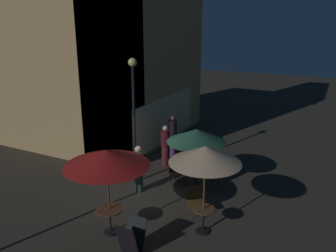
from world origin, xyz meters
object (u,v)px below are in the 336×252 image
(street_lamp_near_corner, at_px, (134,104))
(patio_umbrella_1, at_px, (197,136))
(cafe_chair_0, at_px, (195,198))
(cafe_table_0, at_px, (203,216))
(patio_umbrella_0, at_px, (205,155))
(cafe_table_1, at_px, (196,176))
(cafe_chair_2, at_px, (175,169))
(menu_sandwich_board, at_px, (131,238))
(cafe_table_2, at_px, (110,215))
(cafe_chair_1, at_px, (215,170))
(patron_standing_2, at_px, (139,169))
(patio_umbrella_2, at_px, (107,158))
(patron_standing_1, at_px, (173,135))
(patron_standing_0, at_px, (165,146))

(street_lamp_near_corner, xyz_separation_m, patio_umbrella_1, (0.36, -2.18, -0.92))
(cafe_chair_0, bearing_deg, cafe_table_0, 0.00)
(cafe_chair_0, bearing_deg, patio_umbrella_0, -0.00)
(cafe_table_1, relative_size, cafe_chair_2, 0.77)
(menu_sandwich_board, height_order, cafe_table_1, menu_sandwich_board)
(cafe_table_2, distance_m, cafe_chair_0, 2.56)
(cafe_table_0, bearing_deg, patio_umbrella_0, 180.00)
(menu_sandwich_board, bearing_deg, cafe_chair_1, -6.44)
(cafe_table_1, xyz_separation_m, patron_standing_2, (-0.93, 1.70, 0.30))
(cafe_table_1, bearing_deg, cafe_chair_2, 80.31)
(cafe_chair_2, bearing_deg, patio_umbrella_2, -84.69)
(cafe_table_2, relative_size, cafe_chair_1, 0.79)
(cafe_table_2, height_order, patron_standing_1, patron_standing_1)
(cafe_chair_0, relative_size, cafe_chair_2, 0.93)
(cafe_chair_0, distance_m, cafe_chair_2, 2.17)
(cafe_table_0, height_order, patron_standing_2, patron_standing_2)
(patio_umbrella_1, distance_m, cafe_chair_2, 1.66)
(patio_umbrella_1, xyz_separation_m, patron_standing_2, (-0.93, 1.70, -1.15))
(menu_sandwich_board, distance_m, patio_umbrella_1, 4.15)
(menu_sandwich_board, height_order, cafe_chair_2, cafe_chair_2)
(cafe_table_1, xyz_separation_m, patio_umbrella_2, (-3.37, 1.13, 1.69))
(cafe_table_0, relative_size, patio_umbrella_0, 0.29)
(cafe_table_2, bearing_deg, patron_standing_1, 9.68)
(cafe_table_1, distance_m, patio_umbrella_2, 3.94)
(patio_umbrella_2, height_order, patron_standing_1, patio_umbrella_2)
(cafe_table_1, bearing_deg, patron_standing_2, 118.54)
(cafe_table_0, distance_m, cafe_chair_0, 0.89)
(cafe_chair_1, height_order, patron_standing_0, patron_standing_0)
(patio_umbrella_0, distance_m, patron_standing_1, 5.97)
(cafe_chair_1, bearing_deg, cafe_chair_0, 36.54)
(patron_standing_1, bearing_deg, patio_umbrella_2, 102.22)
(street_lamp_near_corner, xyz_separation_m, patio_umbrella_0, (-1.82, -3.31, -0.62))
(cafe_chair_1, relative_size, patron_standing_2, 0.57)
(patio_umbrella_0, height_order, patron_standing_1, patio_umbrella_0)
(patio_umbrella_1, xyz_separation_m, patron_standing_0, (1.43, 1.89, -1.14))
(street_lamp_near_corner, height_order, cafe_table_2, street_lamp_near_corner)
(patron_standing_0, bearing_deg, cafe_table_2, -137.46)
(menu_sandwich_board, xyz_separation_m, cafe_chair_0, (2.39, -0.71, 0.09))
(street_lamp_near_corner, relative_size, cafe_chair_1, 4.72)
(patio_umbrella_2, xyz_separation_m, patron_standing_0, (4.80, 0.77, -1.38))
(cafe_table_1, distance_m, patron_standing_2, 1.96)
(cafe_chair_2, bearing_deg, patron_standing_2, -118.54)
(patio_umbrella_1, xyz_separation_m, patio_umbrella_2, (-3.37, 1.13, 0.24))
(cafe_table_0, xyz_separation_m, patio_umbrella_0, (-0.00, 0.00, 1.80))
(street_lamp_near_corner, xyz_separation_m, cafe_chair_2, (0.51, -1.32, -2.34))
(cafe_table_1, relative_size, patron_standing_2, 0.45)
(patio_umbrella_0, height_order, patron_standing_2, patio_umbrella_0)
(cafe_table_2, bearing_deg, patio_umbrella_2, 0.00)
(street_lamp_near_corner, bearing_deg, menu_sandwich_board, -149.55)
(cafe_table_1, relative_size, patio_umbrella_0, 0.30)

